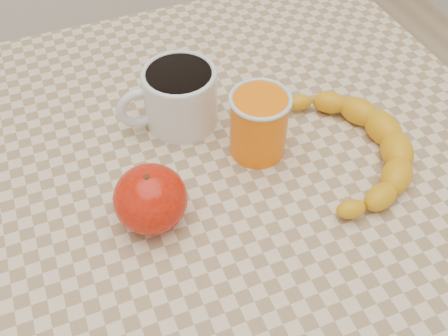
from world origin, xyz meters
name	(u,v)px	position (x,y,z in m)	size (l,w,h in m)	color
table	(224,219)	(0.00, 0.00, 0.66)	(0.80, 0.80, 0.75)	beige
coffee_mug	(178,95)	(-0.02, 0.12, 0.79)	(0.14, 0.10, 0.08)	silver
orange_juice_glass	(259,124)	(0.06, 0.03, 0.80)	(0.08, 0.08, 0.09)	orange
apple	(151,199)	(-0.10, -0.03, 0.79)	(0.09, 0.09, 0.08)	#A30E05
banana	(354,147)	(0.16, -0.03, 0.77)	(0.25, 0.29, 0.04)	gold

